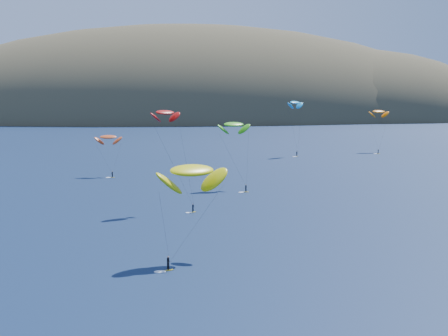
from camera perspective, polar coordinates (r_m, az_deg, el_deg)
The scene contains 8 objects.
ground at distance 77.32m, azimuth 13.23°, elevation -13.91°, with size 2800.00×2800.00×0.00m, color black.
island at distance 634.39m, azimuth -1.29°, elevation 3.62°, with size 730.00×300.00×210.00m.
kitesurfer_1 at distance 205.93m, azimuth -10.54°, elevation 2.80°, with size 8.53×8.19×14.89m.
kitesurfer_2 at distance 102.70m, azimuth -2.95°, elevation -0.22°, with size 13.45×13.87×17.84m.
kitesurfer_3 at distance 177.60m, azimuth 0.90°, elevation 4.00°, with size 9.86×13.54×20.52m.
kitesurfer_4 at distance 268.05m, azimuth 6.52°, elevation 5.96°, with size 9.46×10.65×25.01m.
kitesurfer_9 at distance 145.23m, azimuth -5.40°, elevation 5.06°, with size 10.66×9.90×24.55m.
kitesurfer_11 at distance 293.03m, azimuth 13.96°, elevation 5.03°, with size 9.84×14.54×20.73m.
Camera 1 is at (-25.84, -67.51, 27.44)m, focal length 50.00 mm.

